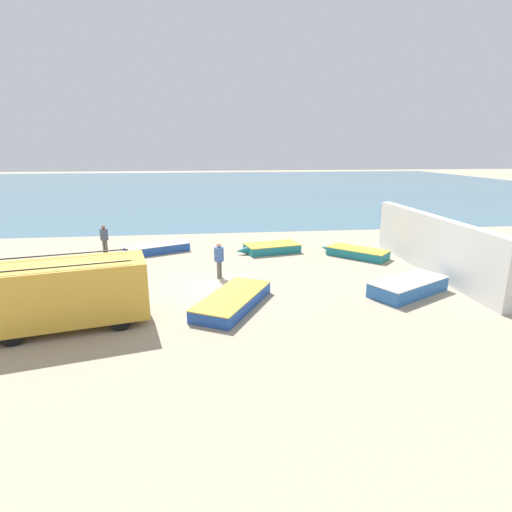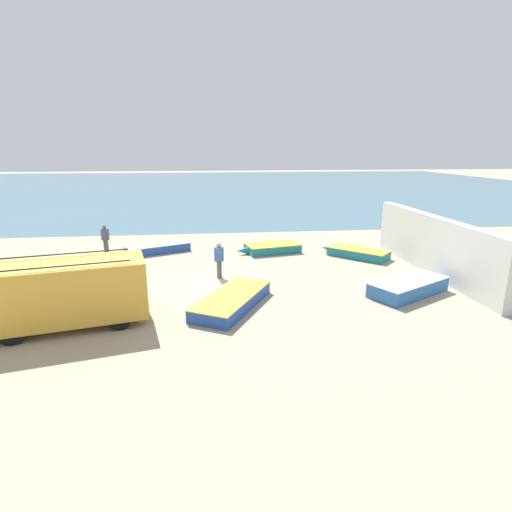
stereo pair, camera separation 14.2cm
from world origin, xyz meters
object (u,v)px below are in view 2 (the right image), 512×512
(fishing_rowboat_1, at_px, (156,249))
(fishing_rowboat_2, at_px, (233,299))
(fisherman_0, at_px, (105,237))
(fisherman_1, at_px, (219,257))
(parked_van, at_px, (66,292))
(fishing_rowboat_3, at_px, (410,286))
(fishing_rowboat_4, at_px, (271,248))
(fishing_rowboat_0, at_px, (356,253))

(fishing_rowboat_1, distance_m, fishing_rowboat_2, 9.93)
(fisherman_0, distance_m, fisherman_1, 8.62)
(fisherman_1, bearing_deg, parked_van, -111.05)
(fishing_rowboat_1, xyz_separation_m, fisherman_1, (3.73, -5.31, 0.80))
(fishing_rowboat_2, relative_size, fishing_rowboat_3, 1.13)
(fishing_rowboat_3, xyz_separation_m, fishing_rowboat_4, (-4.98, 7.82, -0.07))
(parked_van, height_order, fisherman_1, parked_van)
(fishing_rowboat_0, relative_size, fisherman_1, 2.02)
(fishing_rowboat_3, bearing_deg, fisherman_1, 130.56)
(fishing_rowboat_0, height_order, fishing_rowboat_2, fishing_rowboat_2)
(fishing_rowboat_1, relative_size, fisherman_1, 2.55)
(parked_van, xyz_separation_m, fishing_rowboat_2, (5.94, 1.22, -1.03))
(parked_van, relative_size, fishing_rowboat_0, 1.61)
(fishing_rowboat_0, bearing_deg, fishing_rowboat_3, 136.27)
(fishing_rowboat_0, height_order, fishing_rowboat_1, fishing_rowboat_1)
(fisherman_0, bearing_deg, fishing_rowboat_3, 90.79)
(fisherman_1, bearing_deg, fishing_rowboat_4, 82.08)
(fishing_rowboat_0, bearing_deg, parked_van, 74.94)
(fishing_rowboat_2, bearing_deg, fishing_rowboat_1, 53.86)
(parked_van, relative_size, fishing_rowboat_2, 1.15)
(fishing_rowboat_1, xyz_separation_m, fishing_rowboat_4, (7.00, -0.64, -0.00))
(fishing_rowboat_0, distance_m, fishing_rowboat_3, 6.15)
(parked_van, xyz_separation_m, fishing_rowboat_3, (13.72, 1.76, -0.96))
(parked_van, height_order, fishing_rowboat_1, parked_van)
(fishing_rowboat_0, xyz_separation_m, fishing_rowboat_1, (-11.80, 2.31, 0.00))
(fishing_rowboat_0, bearing_deg, fisherman_0, 35.15)
(fishing_rowboat_2, distance_m, fisherman_1, 3.80)
(fishing_rowboat_1, bearing_deg, fishing_rowboat_0, 144.55)
(fishing_rowboat_0, xyz_separation_m, fishing_rowboat_2, (-7.60, -6.68, 0.00))
(fisherman_0, bearing_deg, fishing_rowboat_2, 68.77)
(parked_van, bearing_deg, fishing_rowboat_1, -112.85)
(fishing_rowboat_0, bearing_deg, fishing_rowboat_4, 25.42)
(fishing_rowboat_0, bearing_deg, fishing_rowboat_1, 33.57)
(fisherman_1, bearing_deg, fishing_rowboat_0, 47.39)
(fishing_rowboat_0, distance_m, fisherman_0, 14.97)
(fishing_rowboat_0, height_order, fishing_rowboat_3, fishing_rowboat_3)
(fisherman_1, bearing_deg, fishing_rowboat_2, -55.71)
(fishing_rowboat_0, xyz_separation_m, fisherman_0, (-14.74, 2.47, 0.80))
(fishing_rowboat_0, distance_m, fishing_rowboat_4, 5.09)
(fisherman_1, bearing_deg, fishing_rowboat_1, 152.15)
(fishing_rowboat_2, relative_size, fisherman_1, 2.83)
(fishing_rowboat_0, bearing_deg, fishing_rowboat_2, 85.98)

